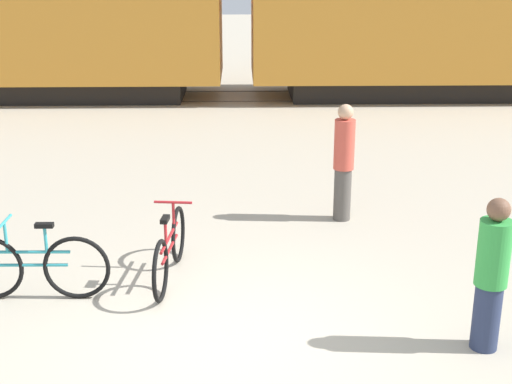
# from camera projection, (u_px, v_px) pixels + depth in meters

# --- Properties ---
(ground_plane) EXTENTS (80.00, 80.00, 0.00)m
(ground_plane) POSITION_uv_depth(u_px,v_px,m) (235.00, 345.00, 7.08)
(ground_plane) COLOR #B2A893
(rail_near) EXTENTS (38.60, 0.07, 0.01)m
(rail_near) POSITION_uv_depth(u_px,v_px,m) (237.00, 101.00, 18.65)
(rail_near) COLOR #4C4238
(rail_near) RESTS_ON ground_plane
(rail_far) EXTENTS (38.60, 0.07, 0.01)m
(rail_far) POSITION_uv_depth(u_px,v_px,m) (237.00, 91.00, 20.01)
(rail_far) COLOR #4C4238
(rail_far) RESTS_ON ground_plane
(bicycle_teal) EXTENTS (1.71, 0.46, 0.93)m
(bicycle_teal) POSITION_uv_depth(u_px,v_px,m) (33.00, 266.00, 7.91)
(bicycle_teal) COLOR black
(bicycle_teal) RESTS_ON ground_plane
(bicycle_maroon) EXTENTS (0.46, 1.79, 0.88)m
(bicycle_maroon) POSITION_uv_depth(u_px,v_px,m) (170.00, 250.00, 8.40)
(bicycle_maroon) COLOR black
(bicycle_maroon) RESTS_ON ground_plane
(person_in_red) EXTENTS (0.29, 0.29, 1.70)m
(person_in_red) POSITION_uv_depth(u_px,v_px,m) (344.00, 162.00, 10.15)
(person_in_red) COLOR #514C47
(person_in_red) RESTS_ON ground_plane
(person_in_green) EXTENTS (0.31, 0.31, 1.56)m
(person_in_green) POSITION_uv_depth(u_px,v_px,m) (491.00, 275.00, 6.79)
(person_in_green) COLOR #283351
(person_in_green) RESTS_ON ground_plane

